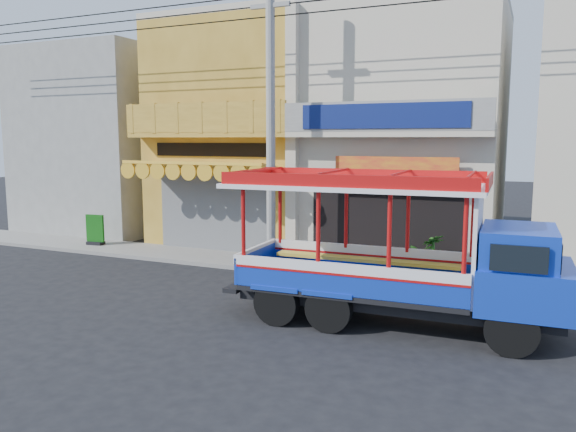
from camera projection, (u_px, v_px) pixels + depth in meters
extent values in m
plane|color=black|center=(249.00, 305.00, 13.28)|extent=(90.00, 90.00, 0.00)
cube|color=slate|center=(311.00, 268.00, 16.90)|extent=(30.00, 2.00, 0.12)
cube|color=#A67D25|center=(253.00, 137.00, 21.59)|extent=(6.00, 6.00, 8.00)
cube|color=#595B5E|center=(213.00, 213.00, 19.21)|extent=(4.20, 0.10, 2.60)
cube|color=gold|center=(201.00, 165.00, 18.33)|extent=(5.20, 1.50, 0.31)
cube|color=#A67D25|center=(207.00, 135.00, 18.55)|extent=(6.00, 0.70, 0.18)
cube|color=#A67D25|center=(202.00, 117.00, 18.21)|extent=(6.00, 0.12, 0.95)
cube|color=black|center=(212.00, 150.00, 18.91)|extent=(4.50, 0.04, 0.45)
cube|color=beige|center=(253.00, 26.00, 21.04)|extent=(6.00, 6.00, 0.24)
cube|color=beige|center=(409.00, 136.00, 19.18)|extent=(6.00, 6.00, 8.00)
cube|color=black|center=(386.00, 220.00, 16.79)|extent=(4.60, 0.12, 2.80)
cube|color=gold|center=(395.00, 174.00, 16.22)|extent=(3.60, 0.05, 1.00)
cube|color=beige|center=(385.00, 134.00, 16.14)|extent=(6.00, 0.70, 0.18)
cube|color=gray|center=(383.00, 116.00, 15.80)|extent=(6.00, 0.12, 0.85)
cube|color=navy|center=(382.00, 116.00, 15.74)|extent=(4.80, 0.06, 0.70)
cube|color=gray|center=(413.00, 11.00, 18.62)|extent=(6.00, 6.00, 0.24)
cube|color=beige|center=(292.00, 136.00, 17.54)|extent=(0.35, 0.30, 8.00)
cube|color=gray|center=(111.00, 142.00, 24.44)|extent=(6.00, 6.00, 7.60)
cylinder|color=gray|center=(271.00, 118.00, 16.06)|extent=(0.26, 0.26, 9.00)
cube|color=gray|center=(270.00, 5.00, 15.64)|extent=(1.20, 0.12, 0.12)
cylinder|color=black|center=(303.00, 13.00, 15.28)|extent=(28.00, 0.04, 0.04)
cylinder|color=black|center=(303.00, 2.00, 15.24)|extent=(28.00, 0.04, 0.04)
cylinder|color=black|center=(512.00, 330.00, 10.10)|extent=(0.97, 0.30, 0.96)
cylinder|color=black|center=(512.00, 303.00, 11.78)|extent=(0.97, 0.30, 0.96)
cylinder|color=black|center=(329.00, 309.00, 11.38)|extent=(0.97, 0.30, 0.96)
cylinder|color=black|center=(353.00, 287.00, 13.06)|extent=(0.97, 0.30, 0.96)
cylinder|color=black|center=(277.00, 303.00, 11.81)|extent=(0.97, 0.30, 0.96)
cylinder|color=black|center=(306.00, 282.00, 13.48)|extent=(0.97, 0.30, 0.96)
cube|color=black|center=(394.00, 299.00, 11.78)|extent=(6.50, 1.81, 0.27)
cube|color=blue|center=(524.00, 286.00, 10.78)|extent=(1.80, 2.17, 0.86)
cube|color=blue|center=(519.00, 246.00, 10.73)|extent=(1.41, 1.99, 0.72)
cube|color=black|center=(557.00, 251.00, 10.49)|extent=(0.12, 1.69, 0.53)
cube|color=black|center=(358.00, 286.00, 12.05)|extent=(4.82, 2.28, 0.12)
cube|color=blue|center=(345.00, 282.00, 11.07)|extent=(4.75, 0.24, 0.58)
cube|color=white|center=(345.00, 269.00, 11.03)|extent=(4.75, 0.25, 0.21)
cube|color=blue|center=(370.00, 261.00, 12.93)|extent=(4.75, 0.24, 0.58)
cube|color=white|center=(370.00, 250.00, 12.90)|extent=(4.75, 0.25, 0.21)
cylinder|color=#BB0F0F|center=(243.00, 223.00, 11.77)|extent=(0.09, 0.09, 1.54)
cylinder|color=#BB0F0F|center=(280.00, 211.00, 13.60)|extent=(0.09, 0.09, 1.54)
cube|color=white|center=(477.00, 244.00, 11.01)|extent=(0.14, 1.94, 2.16)
cube|color=white|center=(355.00, 186.00, 11.79)|extent=(5.41, 2.54, 0.10)
cube|color=#BB0F0F|center=(355.00, 178.00, 11.76)|extent=(5.21, 2.43, 0.25)
cube|color=black|center=(96.00, 243.00, 20.27)|extent=(0.63, 0.39, 0.11)
cube|color=#0E520E|center=(95.00, 228.00, 20.20)|extent=(0.71, 0.16, 0.98)
imported|color=#215618|center=(419.00, 256.00, 15.83)|extent=(1.17, 1.19, 1.00)
imported|color=#215618|center=(434.00, 254.00, 15.75)|extent=(0.89, 0.89, 1.14)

